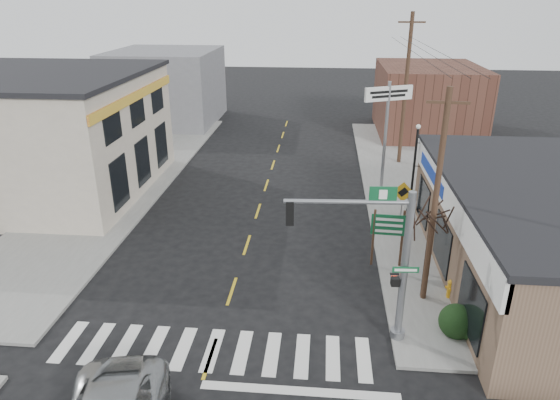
# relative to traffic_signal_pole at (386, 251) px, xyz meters

# --- Properties ---
(ground) EXTENTS (140.00, 140.00, 0.00)m
(ground) POSITION_rel_traffic_signal_pole_xyz_m (-5.55, -1.51, -3.41)
(ground) COLOR black
(ground) RESTS_ON ground
(sidewalk_right) EXTENTS (6.00, 38.00, 0.13)m
(sidewalk_right) POSITION_rel_traffic_signal_pole_xyz_m (3.45, 11.49, -3.35)
(sidewalk_right) COLOR slate
(sidewalk_right) RESTS_ON ground
(sidewalk_left) EXTENTS (6.00, 38.00, 0.13)m
(sidewalk_left) POSITION_rel_traffic_signal_pole_xyz_m (-14.55, 11.49, -3.35)
(sidewalk_left) COLOR slate
(sidewalk_left) RESTS_ON ground
(center_line) EXTENTS (0.12, 56.00, 0.01)m
(center_line) POSITION_rel_traffic_signal_pole_xyz_m (-5.55, 6.49, -3.41)
(center_line) COLOR gold
(center_line) RESTS_ON ground
(crosswalk) EXTENTS (11.00, 2.20, 0.01)m
(crosswalk) POSITION_rel_traffic_signal_pole_xyz_m (-5.55, -1.11, -3.41)
(crosswalk) COLOR silver
(crosswalk) RESTS_ON ground
(left_building) EXTENTS (12.00, 12.00, 6.80)m
(left_building) POSITION_rel_traffic_signal_pole_xyz_m (-18.55, 12.49, -0.01)
(left_building) COLOR #B9AD9A
(left_building) RESTS_ON ground
(bldg_distant_right) EXTENTS (8.00, 10.00, 5.60)m
(bldg_distant_right) POSITION_rel_traffic_signal_pole_xyz_m (6.45, 28.49, -0.61)
(bldg_distant_right) COLOR #533126
(bldg_distant_right) RESTS_ON ground
(bldg_distant_left) EXTENTS (9.00, 10.00, 6.40)m
(bldg_distant_left) POSITION_rel_traffic_signal_pole_xyz_m (-16.55, 30.49, -0.21)
(bldg_distant_left) COLOR slate
(bldg_distant_left) RESTS_ON ground
(traffic_signal_pole) EXTENTS (4.34, 0.36, 5.50)m
(traffic_signal_pole) POSITION_rel_traffic_signal_pole_xyz_m (0.00, 0.00, 0.00)
(traffic_signal_pole) COLOR slate
(traffic_signal_pole) RESTS_ON sidewalk_right
(guide_sign) EXTENTS (1.48, 0.13, 2.59)m
(guide_sign) POSITION_rel_traffic_signal_pole_xyz_m (0.75, 4.88, -1.59)
(guide_sign) COLOR #422D1E
(guide_sign) RESTS_ON sidewalk_right
(fire_hydrant) EXTENTS (0.24, 0.24, 0.76)m
(fire_hydrant) POSITION_rel_traffic_signal_pole_xyz_m (2.95, 2.62, -2.87)
(fire_hydrant) COLOR #C98B16
(fire_hydrant) RESTS_ON sidewalk_right
(ped_crossing_sign) EXTENTS (1.02, 0.07, 2.62)m
(ped_crossing_sign) POSITION_rel_traffic_signal_pole_xyz_m (1.78, 8.29, -1.48)
(ped_crossing_sign) COLOR gray
(ped_crossing_sign) RESTS_ON sidewalk_right
(lamp_post) EXTENTS (0.62, 0.49, 4.80)m
(lamp_post) POSITION_rel_traffic_signal_pole_xyz_m (2.71, 10.88, -0.49)
(lamp_post) COLOR black
(lamp_post) RESTS_ON sidewalk_right
(dance_center_sign) EXTENTS (2.99, 0.19, 6.36)m
(dance_center_sign) POSITION_rel_traffic_signal_pole_xyz_m (1.48, 14.39, 1.55)
(dance_center_sign) COLOR gray
(dance_center_sign) RESTS_ON sidewalk_right
(bare_tree) EXTENTS (2.34, 2.34, 4.68)m
(bare_tree) POSITION_rel_traffic_signal_pole_xyz_m (1.95, 2.63, 0.40)
(bare_tree) COLOR black
(bare_tree) RESTS_ON sidewalk_right
(shrub_front) EXTENTS (1.23, 1.23, 0.92)m
(shrub_front) POSITION_rel_traffic_signal_pole_xyz_m (2.68, 0.40, -2.82)
(shrub_front) COLOR #163719
(shrub_front) RESTS_ON sidewalk_right
(shrub_back) EXTENTS (1.22, 1.22, 0.92)m
(shrub_back) POSITION_rel_traffic_signal_pole_xyz_m (5.45, 7.92, -2.82)
(shrub_back) COLOR black
(shrub_back) RESTS_ON sidewalk_right
(utility_pole_near) EXTENTS (1.41, 0.21, 8.09)m
(utility_pole_near) POSITION_rel_traffic_signal_pole_xyz_m (1.95, 2.51, 0.87)
(utility_pole_near) COLOR #453321
(utility_pole_near) RESTS_ON sidewalk_right
(utility_pole_far) EXTENTS (1.72, 0.26, 9.88)m
(utility_pole_far) POSITION_rel_traffic_signal_pole_xyz_m (3.20, 19.59, 1.79)
(utility_pole_far) COLOR #3C281F
(utility_pole_far) RESTS_ON sidewalk_right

